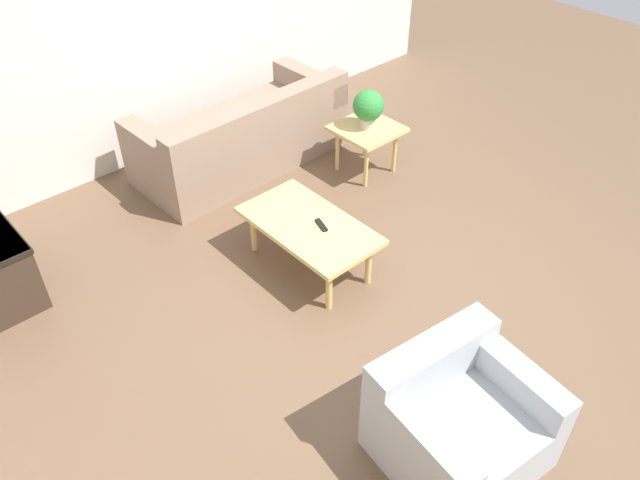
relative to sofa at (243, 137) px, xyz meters
The scene contains 8 objects.
ground_plane 2.27m from the sofa, behind, with size 14.00×14.00×0.00m, color brown.
wall_right 1.36m from the sofa, 18.35° to the left, with size 0.12×7.20×2.70m.
sofa is the anchor object (origin of this frame).
armchair 3.61m from the sofa, 163.59° to the left, with size 0.91×0.98×0.72m.
coffee_table 1.69m from the sofa, 161.38° to the left, with size 1.13×0.63×0.43m.
side_table_plant 1.22m from the sofa, 137.50° to the right, with size 0.58×0.58×0.48m.
potted_plant 1.28m from the sofa, 137.50° to the right, with size 0.29×0.29×0.38m.
remote_control 1.77m from the sofa, 163.91° to the left, with size 0.16×0.09×0.02m.
Camera 1 is at (-2.28, 2.78, 3.42)m, focal length 35.00 mm.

